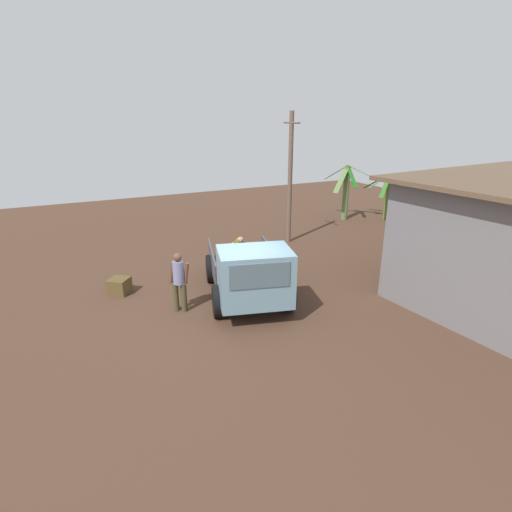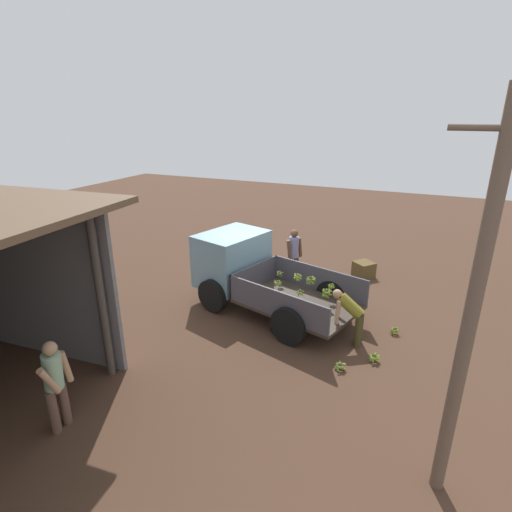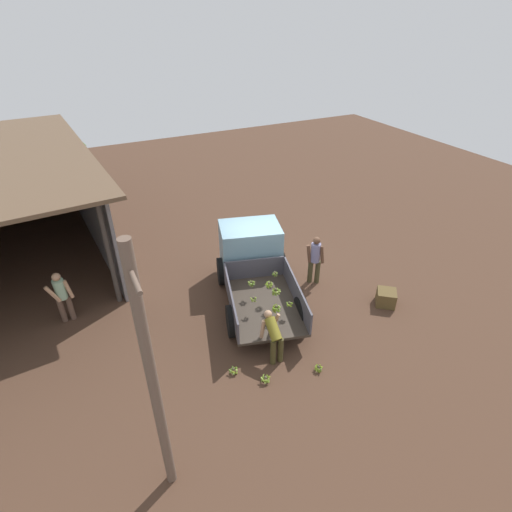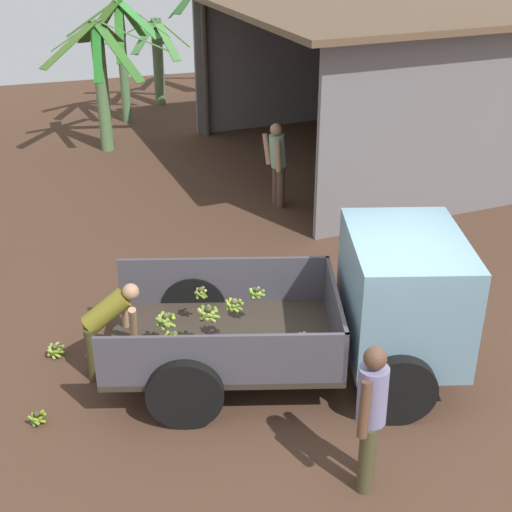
{
  "view_description": "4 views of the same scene",
  "coord_description": "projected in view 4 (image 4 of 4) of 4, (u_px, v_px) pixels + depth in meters",
  "views": [
    {
      "loc": [
        9.03,
        -4.01,
        5.16
      ],
      "look_at": [
        -1.02,
        1.01,
        1.18
      ],
      "focal_mm": 28.0,
      "sensor_mm": 36.0,
      "label": 1
    },
    {
      "loc": [
        -4.44,
        9.54,
        5.05
      ],
      "look_at": [
        -0.63,
        0.91,
        1.6
      ],
      "focal_mm": 28.0,
      "sensor_mm": 36.0,
      "label": 2
    },
    {
      "loc": [
        -9.62,
        5.05,
        7.74
      ],
      "look_at": [
        -0.42,
        0.47,
        1.29
      ],
      "focal_mm": 28.0,
      "sensor_mm": 36.0,
      "label": 3
    },
    {
      "loc": [
        -3.64,
        -6.44,
        5.55
      ],
      "look_at": [
        -1.18,
        1.38,
        1.37
      ],
      "focal_mm": 50.0,
      "sensor_mm": 36.0,
      "label": 4
    }
  ],
  "objects": [
    {
      "name": "person_bystander_near_shed",
      "position": [
        277.0,
        161.0,
        13.79
      ],
      "size": [
        0.4,
        0.67,
        1.67
      ],
      "rotation": [
        0.0,
        0.0,
        3.19
      ],
      "color": "brown",
      "rests_on": "ground"
    },
    {
      "name": "person_worker_loading",
      "position": [
        106.0,
        323.0,
        8.92
      ],
      "size": [
        0.75,
        0.61,
        1.25
      ],
      "rotation": [
        0.0,
        0.0,
        -0.05
      ],
      "color": "#3E381B",
      "rests_on": "ground"
    },
    {
      "name": "banana_bunch_on_ground_2",
      "position": [
        55.0,
        350.0,
        9.51
      ],
      "size": [
        0.25,
        0.25,
        0.19
      ],
      "color": "brown",
      "rests_on": "ground"
    },
    {
      "name": "person_foreground_visitor",
      "position": [
        371.0,
        411.0,
        7.1
      ],
      "size": [
        0.46,
        0.56,
        1.7
      ],
      "rotation": [
        0.0,
        0.0,
        2.54
      ],
      "color": "#423E24",
      "rests_on": "ground"
    },
    {
      "name": "banana_palm_6",
      "position": [
        102.0,
        81.0,
        16.52
      ],
      "size": [
        3.0,
        2.26,
        3.04
      ],
      "color": "#5C7F4B",
      "rests_on": "ground"
    },
    {
      "name": "banana_bunch_on_ground_0",
      "position": [
        96.0,
        321.0,
        10.17
      ],
      "size": [
        0.25,
        0.25,
        0.17
      ],
      "color": "#4A4330",
      "rests_on": "ground"
    },
    {
      "name": "banana_palm_0",
      "position": [
        122.0,
        53.0,
        18.59
      ],
      "size": [
        2.65,
        2.24,
        3.17
      ],
      "color": "#59814F",
      "rests_on": "ground"
    },
    {
      "name": "banana_palm_5",
      "position": [
        158.0,
        59.0,
        20.41
      ],
      "size": [
        2.42,
        2.18,
        2.45
      ],
      "color": "#566B46",
      "rests_on": "ground"
    },
    {
      "name": "mud_patch_0",
      "position": [
        218.0,
        351.0,
        9.67
      ],
      "size": [
        0.94,
        0.94,
        0.01
      ],
      "primitive_type": "cylinder",
      "color": "black",
      "rests_on": "ground"
    },
    {
      "name": "ground",
      "position": [
        378.0,
        387.0,
        8.96
      ],
      "size": [
        36.0,
        36.0,
        0.0
      ],
      "primitive_type": "plane",
      "color": "#493022"
    },
    {
      "name": "warehouse_shed",
      "position": [
        470.0,
        36.0,
        16.27
      ],
      "size": [
        11.33,
        8.53,
        3.58
      ],
      "rotation": [
        0.0,
        0.0,
        0.08
      ],
      "color": "slate",
      "rests_on": "ground"
    },
    {
      "name": "cargo_truck",
      "position": [
        364.0,
        304.0,
        8.84
      ],
      "size": [
        4.7,
        3.05,
        1.9
      ],
      "rotation": [
        0.0,
        0.0,
        -0.28
      ],
      "color": "#362D24",
      "rests_on": "ground"
    },
    {
      "name": "banana_palm_1",
      "position": [
        204.0,
        32.0,
        21.27
      ],
      "size": [
        2.28,
        2.74,
        3.42
      ],
      "color": "#627E53",
      "rests_on": "ground"
    },
    {
      "name": "banana_bunch_on_ground_1",
      "position": [
        37.0,
        417.0,
        8.3
      ],
      "size": [
        0.23,
        0.23,
        0.18
      ],
      "color": "#413B2A",
      "rests_on": "ground"
    }
  ]
}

